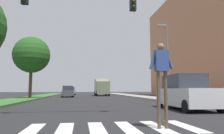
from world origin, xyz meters
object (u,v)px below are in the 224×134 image
object	(u,v)px
sedan_midblock	(68,92)
street_lamp_right	(166,54)
truck_box_delivery	(102,87)
suv_crossing	(185,93)
sedan_distant	(71,91)
traffic_light_gantry	(23,12)
pedestrian_performer	(161,71)
tree_far	(32,55)

from	to	relation	value
sedan_midblock	street_lamp_right	bearing A→B (deg)	-51.51
sedan_midblock	truck_box_delivery	bearing A→B (deg)	46.23
suv_crossing	truck_box_delivery	distance (m)	26.98
sedan_distant	sedan_midblock	bearing A→B (deg)	-89.62
street_lamp_right	truck_box_delivery	world-z (taller)	street_lamp_right
street_lamp_right	sedan_midblock	distance (m)	17.03
street_lamp_right	suv_crossing	distance (m)	8.96
traffic_light_gantry	pedestrian_performer	size ratio (longest dim) A/B	3.48
suv_crossing	sedan_midblock	xyz separation A→B (m)	(-7.90, 20.79, -0.15)
truck_box_delivery	tree_far	bearing A→B (deg)	-127.36
traffic_light_gantry	sedan_distant	xyz separation A→B (m)	(0.40, 35.16, -3.58)
traffic_light_gantry	pedestrian_performer	bearing A→B (deg)	-32.02
street_lamp_right	sedan_distant	bearing A→B (deg)	112.54
traffic_light_gantry	sedan_distant	world-z (taller)	traffic_light_gantry
traffic_light_gantry	truck_box_delivery	world-z (taller)	traffic_light_gantry
tree_far	suv_crossing	bearing A→B (deg)	-50.19
pedestrian_performer	truck_box_delivery	distance (m)	32.21
truck_box_delivery	suv_crossing	bearing A→B (deg)	-85.62
street_lamp_right	sedan_distant	world-z (taller)	street_lamp_right
tree_far	pedestrian_performer	bearing A→B (deg)	-67.08
traffic_light_gantry	sedan_midblock	size ratio (longest dim) A/B	1.84
pedestrian_performer	tree_far	bearing A→B (deg)	112.92
pedestrian_performer	street_lamp_right	bearing A→B (deg)	65.35
traffic_light_gantry	truck_box_delivery	xyz separation A→B (m)	(6.32, 29.17, -2.72)
sedan_midblock	sedan_distant	world-z (taller)	sedan_midblock
street_lamp_right	sedan_distant	distance (m)	27.42
traffic_light_gantry	suv_crossing	size ratio (longest dim) A/B	1.85
traffic_light_gantry	sedan_distant	bearing A→B (deg)	89.35
pedestrian_performer	sedan_midblock	world-z (taller)	pedestrian_performer
suv_crossing	sedan_midblock	distance (m)	22.24
truck_box_delivery	sedan_midblock	bearing A→B (deg)	-133.77
suv_crossing	truck_box_delivery	bearing A→B (deg)	94.38
tree_far	suv_crossing	size ratio (longest dim) A/B	1.55
traffic_light_gantry	sedan_distant	distance (m)	35.35
sedan_midblock	truck_box_delivery	xyz separation A→B (m)	(5.84, 6.09, 0.85)
street_lamp_right	pedestrian_performer	xyz separation A→B (m)	(-6.01, -13.09, -2.93)
tree_far	suv_crossing	distance (m)	18.91
street_lamp_right	truck_box_delivery	bearing A→B (deg)	103.24
street_lamp_right	traffic_light_gantry	bearing A→B (deg)	-136.98
tree_far	traffic_light_gantry	distance (m)	16.80
tree_far	traffic_light_gantry	bearing A→B (deg)	-78.26
sedan_distant	truck_box_delivery	distance (m)	8.47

